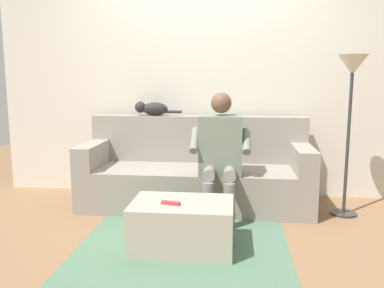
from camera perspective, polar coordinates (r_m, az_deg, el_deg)
ground_plane at (r=3.54m, az=-0.62°, el=-12.08°), size 8.00×8.00×0.00m
back_wall at (r=4.50m, az=1.16°, el=9.69°), size 4.45×0.06×2.64m
couch at (r=4.15m, az=0.56°, el=-4.40°), size 2.27×0.79×0.89m
coffee_table at (r=3.16m, az=-1.37°, el=-11.28°), size 0.76×0.53×0.36m
person_solo_seated at (r=3.72m, az=4.00°, el=-0.71°), size 0.54×0.53×1.16m
cat_on_backrest at (r=4.37m, az=-5.62°, el=4.96°), size 0.50×0.15×0.15m
remote_red at (r=3.04m, az=-3.01°, el=-8.24°), size 0.15×0.07×0.02m
floor_rug at (r=3.32m, az=-1.11°, el=-13.48°), size 1.61×1.68×0.01m
floor_lamp at (r=3.99m, az=21.42°, el=7.88°), size 0.26×0.26×1.49m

